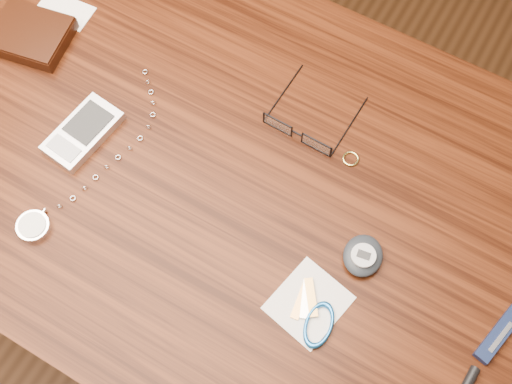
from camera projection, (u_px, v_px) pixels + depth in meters
ground at (237, 299)px, 1.61m from camera, size 3.80×3.80×0.00m
desk at (226, 195)px, 1.02m from camera, size 1.00×0.70×0.75m
wallet_and_card at (31, 34)px, 1.01m from camera, size 0.13×0.16×0.03m
eyeglasses at (299, 131)px, 0.94m from camera, size 0.12×0.12×0.03m
gold_ring at (351, 159)px, 0.93m from camera, size 0.03×0.03×0.00m
pocket_watch at (39, 221)px, 0.89m from camera, size 0.08×0.32×0.01m
pda_phone at (83, 132)px, 0.94m from camera, size 0.08×0.12×0.02m
pedometer at (363, 256)px, 0.86m from camera, size 0.06×0.07×0.03m
notepad_keys at (314, 314)px, 0.84m from camera, size 0.11×0.11×0.01m
pocket_knife at (499, 334)px, 0.83m from camera, size 0.04×0.09×0.01m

